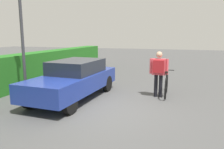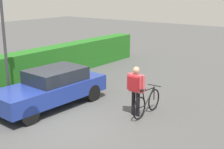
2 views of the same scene
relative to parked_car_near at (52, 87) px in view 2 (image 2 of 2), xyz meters
name	(u,v)px [view 2 (image 2 of 2)]	position (x,y,z in m)	size (l,w,h in m)	color
ground_plane	(66,124)	(-0.81, -1.47, -0.71)	(60.00, 60.00, 0.00)	#4C4C4C
parked_car_near	(52,87)	(0.00, 0.00, 0.00)	(4.26, 1.82, 1.36)	navy
bicycle	(147,103)	(1.38, -3.11, -0.30)	(1.74, 0.50, 0.97)	black
person_rider	(135,86)	(1.07, -2.84, 0.30)	(0.36, 0.67, 1.67)	black
street_lamp	(3,24)	(-0.75, 1.49, 2.19)	(0.28, 0.28, 4.53)	#38383D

